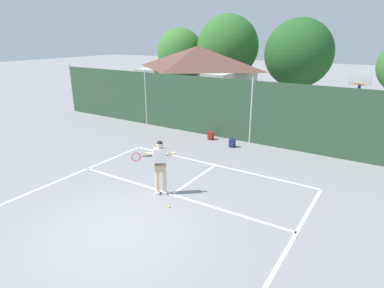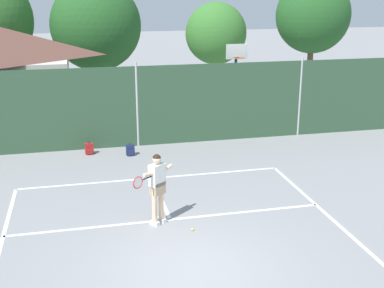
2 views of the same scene
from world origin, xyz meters
The scene contains 10 objects.
ground_plane centered at (0.00, 0.00, 0.00)m, with size 120.00×120.00×0.00m, color gray.
court_markings centered at (0.00, 0.65, 0.00)m, with size 8.30×11.10×0.01m.
chainlink_fence centered at (0.00, 9.00, 1.51)m, with size 26.09×0.09×3.16m.
basketball_hoop centered at (4.30, 10.48, 2.31)m, with size 0.90×0.67×3.55m.
clubhouse_building centered at (-5.63, 13.30, 2.25)m, with size 6.88×5.48×4.34m.
treeline_backdrop centered at (-0.88, 19.70, 3.81)m, with size 27.90×4.58×6.64m.
tennis_player centered at (-0.34, 2.32, 1.11)m, with size 1.12×0.99×1.85m.
tennis_ball centered at (0.42, 1.74, 0.03)m, with size 0.07×0.07×0.07m, color #CCE033.
backpack_red centered at (-1.84, 8.38, 0.19)m, with size 0.30×0.28×0.46m.
backpack_navy centered at (-0.42, 7.91, 0.19)m, with size 0.30×0.28×0.46m.
Camera 1 is at (5.75, -5.36, 5.03)m, focal length 30.49 mm.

